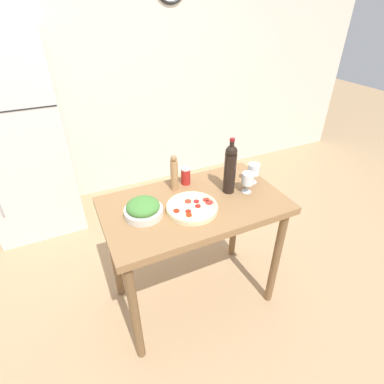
% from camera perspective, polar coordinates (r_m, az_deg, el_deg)
% --- Properties ---
extents(ground_plane, '(14.00, 14.00, 0.00)m').
position_cam_1_polar(ground_plane, '(2.53, 0.34, -19.03)').
color(ground_plane, tan).
extents(wall_back, '(6.40, 0.08, 2.60)m').
position_cam_1_polar(wall_back, '(3.43, -14.23, 20.57)').
color(wall_back, silver).
rests_on(wall_back, ground_plane).
extents(refrigerator, '(0.77, 0.66, 1.77)m').
position_cam_1_polar(refrigerator, '(3.14, -29.95, 7.94)').
color(refrigerator, silver).
rests_on(refrigerator, ground_plane).
extents(prep_counter, '(1.15, 0.67, 0.91)m').
position_cam_1_polar(prep_counter, '(1.97, 0.41, -5.00)').
color(prep_counter, olive).
rests_on(prep_counter, ground_plane).
extents(wine_bottle, '(0.08, 0.08, 0.38)m').
position_cam_1_polar(wine_bottle, '(1.93, 7.27, 4.55)').
color(wine_bottle, black).
rests_on(wine_bottle, prep_counter).
extents(wine_glass_near, '(0.08, 0.08, 0.14)m').
position_cam_1_polar(wine_glass_near, '(1.98, 10.58, 2.34)').
color(wine_glass_near, silver).
rests_on(wine_glass_near, prep_counter).
extents(wine_glass_far, '(0.08, 0.08, 0.14)m').
position_cam_1_polar(wine_glass_far, '(2.10, 11.66, 4.10)').
color(wine_glass_far, silver).
rests_on(wine_glass_far, prep_counter).
extents(pepper_mill, '(0.05, 0.05, 0.25)m').
position_cam_1_polar(pepper_mill, '(1.97, -3.41, 3.54)').
color(pepper_mill, '#AD7F51').
rests_on(pepper_mill, prep_counter).
extents(salad_bowl, '(0.23, 0.23, 0.11)m').
position_cam_1_polar(salad_bowl, '(1.79, -9.25, -3.17)').
color(salad_bowl, silver).
rests_on(salad_bowl, prep_counter).
extents(homemade_pizza, '(0.32, 0.32, 0.04)m').
position_cam_1_polar(homemade_pizza, '(1.82, 0.01, -2.94)').
color(homemade_pizza, beige).
rests_on(homemade_pizza, prep_counter).
extents(salt_canister, '(0.06, 0.06, 0.12)m').
position_cam_1_polar(salt_canister, '(2.06, -1.21, 3.12)').
color(salt_canister, '#B2231E').
rests_on(salt_canister, prep_counter).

